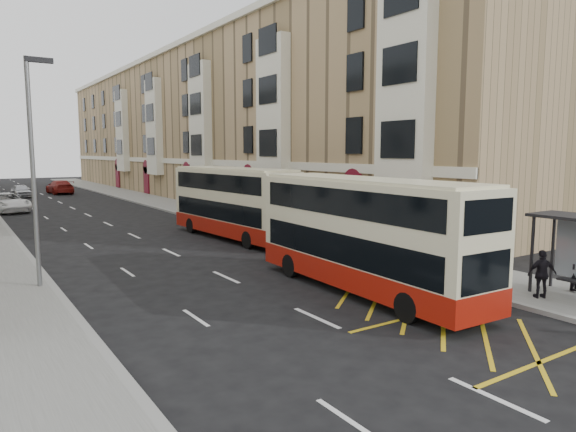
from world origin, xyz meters
TOP-DOWN VIEW (x-y plane):
  - ground at (0.00, 0.00)m, footprint 200.00×200.00m
  - pavement_right at (8.00, 30.00)m, footprint 4.00×120.00m
  - kerb_right at (6.00, 30.00)m, footprint 0.25×120.00m
  - kerb_left at (-6.00, 30.00)m, footprint 0.25×120.00m
  - road_markings at (0.00, 45.00)m, footprint 10.00×110.00m
  - terrace_right at (14.88, 45.38)m, footprint 10.75×79.00m
  - guard_railing at (6.25, 5.75)m, footprint 0.06×6.56m
  - street_lamp_near at (-6.35, 12.00)m, footprint 0.93×0.18m
  - double_decker_front at (3.09, 5.40)m, footprint 2.65×10.14m
  - double_decker_rear at (4.48, 18.04)m, footprint 2.93×10.20m
  - pedestrian_far at (7.13, 1.25)m, footprint 1.00×0.83m
  - white_van at (-5.20, 39.71)m, footprint 3.95×6.14m
  - car_silver at (-2.47, 54.39)m, footprint 1.86×4.23m
  - car_red at (1.91, 57.28)m, footprint 2.56×5.65m

SIDE VIEW (x-z plane):
  - ground at x=0.00m, z-range 0.00..0.00m
  - road_markings at x=0.00m, z-range 0.00..0.01m
  - pavement_right at x=8.00m, z-range 0.00..0.15m
  - kerb_right at x=6.00m, z-range 0.00..0.15m
  - kerb_left at x=-6.00m, z-range 0.00..0.15m
  - car_silver at x=-2.47m, z-range 0.00..1.42m
  - white_van at x=-5.20m, z-range 0.00..1.58m
  - car_red at x=1.91m, z-range 0.00..1.60m
  - guard_railing at x=6.25m, z-range 0.35..1.36m
  - pedestrian_far at x=7.13m, z-range 0.15..1.74m
  - double_decker_front at x=3.09m, z-range 0.04..4.05m
  - double_decker_rear at x=4.48m, z-range 0.04..4.06m
  - street_lamp_near at x=-6.35m, z-range 0.64..8.64m
  - terrace_right at x=14.88m, z-range -0.10..15.15m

